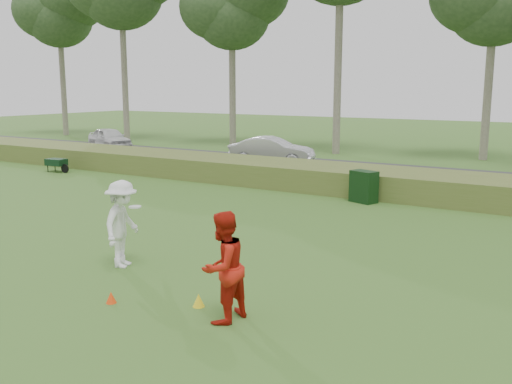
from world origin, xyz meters
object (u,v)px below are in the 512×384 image
Objects in this scene: player_red at (223,267)px; car_mid at (272,151)px; player_white at (122,224)px; cone_yellow at (199,300)px; utility_cabinet at (364,187)px; cone_orange at (111,297)px; car_left at (110,138)px.

car_mid is at bearing -146.88° from player_red.
cone_yellow is at bearing -127.81° from player_white.
cone_yellow is (2.86, -1.03, -0.85)m from player_white.
player_white is at bearing -104.24° from player_red.
cone_yellow is 0.22× the size of utility_cabinet.
cone_orange is (1.36, -1.73, -0.87)m from player_white.
car_mid is (-7.21, 6.23, 0.21)m from utility_cabinet.
car_left reaches higher than cone_orange.
car_mid is at bearing -73.37° from car_left.
player_white is 1.01× the size of player_red.
cone_yellow is 0.06× the size of car_mid.
player_white reaches higher than cone_orange.
cone_orange is 0.88× the size of cone_yellow.
car_mid is (-8.06, 16.80, 0.63)m from cone_yellow.
car_left reaches higher than utility_cabinet.
car_mid is at bearing 115.62° from cone_yellow.
player_white is 0.50× the size of car_left.
cone_orange is 26.42m from car_left.
car_mid is (12.28, -1.02, 0.03)m from car_left.
player_white is 0.46× the size of car_mid.
utility_cabinet is at bearing -165.79° from player_red.
player_red is 0.46× the size of car_mid.
utility_cabinet is (0.65, 11.27, 0.44)m from cone_orange.
cone_orange is 0.05× the size of car_mid.
cone_orange is 0.06× the size of car_left.
utility_cabinet reaches higher than cone_yellow.
cone_orange is at bearing -154.91° from cone_yellow.
utility_cabinet is at bearing 86.68° from cone_orange.
car_left is at bearing 179.46° from utility_cabinet.
car_mid reaches higher than cone_yellow.
utility_cabinet reaches higher than cone_orange.
cone_orange is at bearing -113.14° from car_left.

